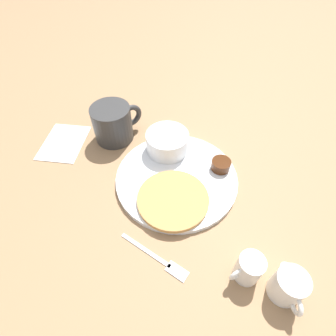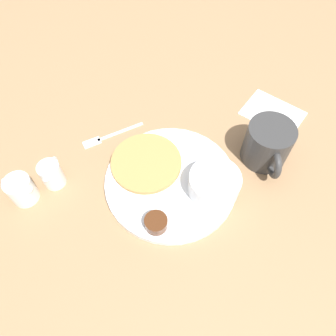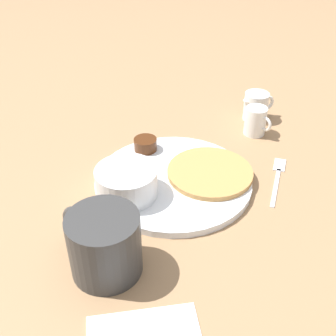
% 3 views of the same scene
% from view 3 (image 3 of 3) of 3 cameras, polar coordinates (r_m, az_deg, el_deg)
% --- Properties ---
extents(ground_plane, '(4.00, 4.00, 0.00)m').
position_cam_3_polar(ground_plane, '(0.72, 0.72, -2.09)').
color(ground_plane, '#93704C').
extents(plate, '(0.26, 0.26, 0.01)m').
position_cam_3_polar(plate, '(0.71, 0.72, -1.71)').
color(plate, white).
rests_on(plate, ground_plane).
extents(pancake_stack, '(0.15, 0.15, 0.01)m').
position_cam_3_polar(pancake_stack, '(0.72, 5.63, -0.41)').
color(pancake_stack, '#B78447').
rests_on(pancake_stack, plate).
extents(bowl, '(0.10, 0.10, 0.05)m').
position_cam_3_polar(bowl, '(0.66, -5.65, -1.79)').
color(bowl, white).
rests_on(bowl, plate).
extents(syrup_cup, '(0.04, 0.04, 0.02)m').
position_cam_3_polar(syrup_cup, '(0.78, -3.07, 3.23)').
color(syrup_cup, '#47230F').
rests_on(syrup_cup, plate).
extents(butter_ramekin, '(0.05, 0.05, 0.04)m').
position_cam_3_polar(butter_ramekin, '(0.68, -7.04, -1.99)').
color(butter_ramekin, white).
rests_on(butter_ramekin, plate).
extents(coffee_mug, '(0.11, 0.11, 0.09)m').
position_cam_3_polar(coffee_mug, '(0.56, -8.74, -10.08)').
color(coffee_mug, '#333333').
rests_on(coffee_mug, ground_plane).
extents(creamer_pitcher_near, '(0.04, 0.06, 0.06)m').
position_cam_3_polar(creamer_pitcher_near, '(0.86, 11.79, 6.29)').
color(creamer_pitcher_near, white).
rests_on(creamer_pitcher_near, ground_plane).
extents(creamer_pitcher_far, '(0.07, 0.05, 0.06)m').
position_cam_3_polar(creamer_pitcher_far, '(0.91, 11.85, 8.21)').
color(creamer_pitcher_far, white).
rests_on(creamer_pitcher_far, ground_plane).
extents(fork, '(0.07, 0.13, 0.00)m').
position_cam_3_polar(fork, '(0.76, 14.65, -0.95)').
color(fork, silver).
rests_on(fork, ground_plane).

